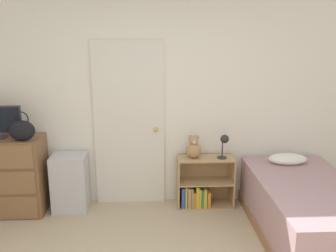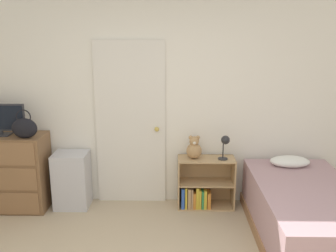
# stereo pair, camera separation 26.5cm
# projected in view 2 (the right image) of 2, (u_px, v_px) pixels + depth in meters

# --- Properties ---
(wall_back) EXTENTS (10.00, 0.06, 2.55)m
(wall_back) POSITION_uv_depth(u_px,v_px,m) (153.00, 101.00, 4.52)
(wall_back) COLOR white
(wall_back) RESTS_ON ground_plane
(door_closed) EXTENTS (0.84, 0.09, 2.00)m
(door_closed) POSITION_uv_depth(u_px,v_px,m) (131.00, 124.00, 4.54)
(door_closed) COLOR silver
(door_closed) RESTS_ON ground_plane
(dresser) EXTENTS (0.94, 0.46, 0.92)m
(dresser) POSITION_uv_depth(u_px,v_px,m) (8.00, 172.00, 4.48)
(dresser) COLOR brown
(dresser) RESTS_ON ground_plane
(tv) EXTENTS (0.58, 0.16, 0.37)m
(tv) POSITION_uv_depth(u_px,v_px,m) (0.00, 119.00, 4.32)
(tv) COLOR #2D2D33
(tv) RESTS_ON dresser
(handbag) EXTENTS (0.29, 0.13, 0.33)m
(handbag) POSITION_uv_depth(u_px,v_px,m) (24.00, 128.00, 4.22)
(handbag) COLOR black
(handbag) RESTS_ON dresser
(storage_bin) EXTENTS (0.41, 0.35, 0.68)m
(storage_bin) POSITION_uv_depth(u_px,v_px,m) (72.00, 180.00, 4.55)
(storage_bin) COLOR silver
(storage_bin) RESTS_ON ground_plane
(bookshelf) EXTENTS (0.68, 0.30, 0.62)m
(bookshelf) POSITION_uv_depth(u_px,v_px,m) (201.00, 188.00, 4.57)
(bookshelf) COLOR tan
(bookshelf) RESTS_ON ground_plane
(teddy_bear) EXTENTS (0.18, 0.18, 0.28)m
(teddy_bear) POSITION_uv_depth(u_px,v_px,m) (194.00, 149.00, 4.45)
(teddy_bear) COLOR tan
(teddy_bear) RESTS_ON bookshelf
(desk_lamp) EXTENTS (0.13, 0.13, 0.29)m
(desk_lamp) POSITION_uv_depth(u_px,v_px,m) (225.00, 143.00, 4.38)
(desk_lamp) COLOR #262628
(desk_lamp) RESTS_ON bookshelf
(bed) EXTENTS (1.02, 1.86, 0.69)m
(bed) POSITION_uv_depth(u_px,v_px,m) (307.00, 215.00, 3.79)
(bed) COLOR #996B47
(bed) RESTS_ON ground_plane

